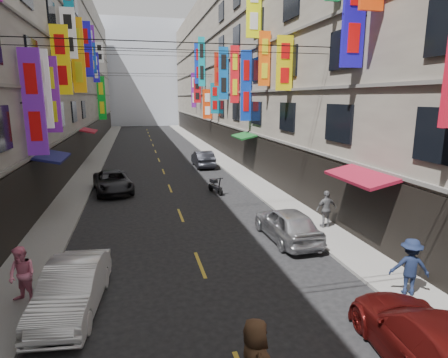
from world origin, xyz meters
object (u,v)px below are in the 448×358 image
car_left_far (113,182)px  car_right_far (203,159)px  car_right_mid (287,224)px  pedestrian_rfar (326,209)px  scooter_far_right (215,186)px  car_right_near (430,343)px  car_left_mid (72,288)px  pedestrian_lfar (22,275)px  pedestrian_rnear (410,267)px

car_left_far → car_right_far: bearing=37.5°
car_right_mid → pedestrian_rfar: bearing=-162.4°
scooter_far_right → car_right_near: car_right_near is taller
car_left_mid → car_right_far: size_ratio=0.97×
pedestrian_lfar → pedestrian_rfar: (11.63, 3.93, 0.01)m
car_right_far → pedestrian_rfar: 17.27m
car_right_mid → pedestrian_rfar: 2.39m
car_right_mid → pedestrian_lfar: bearing=16.2°
scooter_far_right → pedestrian_rfar: size_ratio=1.03×
car_left_far → pedestrian_lfar: 13.52m
car_left_mid → pedestrian_lfar: size_ratio=2.47×
car_left_mid → pedestrian_rfar: size_ratio=2.44×
car_right_mid → pedestrian_lfar: 9.91m
car_right_near → car_right_far: (-0.44, 25.90, 0.01)m
car_left_far → pedestrian_rfar: (9.87, -9.48, 0.31)m
pedestrian_rnear → car_right_mid: bearing=-47.9°
car_left_far → car_right_near: bearing=-76.4°
scooter_far_right → car_left_mid: bearing=46.6°
scooter_far_right → pedestrian_rnear: bearing=87.9°
car_right_near → car_right_mid: car_right_mid is taller
car_left_mid → pedestrian_rnear: (9.75, -1.53, 0.31)m
car_right_mid → pedestrian_rfar: size_ratio=2.45×
car_right_near → car_right_far: 25.90m
car_left_mid → pedestrian_rnear: 9.88m
car_left_mid → pedestrian_rnear: pedestrian_rnear is taller
car_right_near → car_right_mid: bearing=-83.4°
car_right_far → car_left_far: bearing=46.4°
car_left_mid → car_right_far: car_right_far is taller
car_left_far → pedestrian_rnear: (9.39, -15.49, 0.33)m
car_right_mid → car_right_far: size_ratio=0.98×
car_left_far → pedestrian_rfar: size_ratio=2.79×
car_right_near → pedestrian_rnear: size_ratio=2.74×
car_right_near → pedestrian_lfar: size_ratio=2.83×
scooter_far_right → car_right_far: 9.40m
car_left_mid → pedestrian_lfar: (-1.40, 0.56, 0.28)m
scooter_far_right → pedestrian_lfar: pedestrian_lfar is taller
car_left_mid → car_right_far: 22.84m
pedestrian_rnear → car_left_mid: bearing=14.6°
car_right_mid → car_right_far: bearing=-90.8°
pedestrian_lfar → car_right_mid: bearing=51.8°
car_left_mid → scooter_far_right: bearing=67.3°
car_left_mid → car_left_far: 13.97m
scooter_far_right → pedestrian_rfar: (3.55, -7.71, 0.53)m
car_left_far → car_right_far: car_right_far is taller
scooter_far_right → pedestrian_rnear: 14.08m
pedestrian_lfar → pedestrian_rnear: bearing=22.8°
car_right_mid → pedestrian_rfar: (2.23, 0.80, 0.26)m
pedestrian_rnear → pedestrian_rfar: size_ratio=1.02×
car_right_far → car_right_mid: bearing=91.3°
scooter_far_right → pedestrian_lfar: 14.18m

